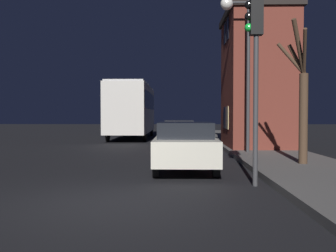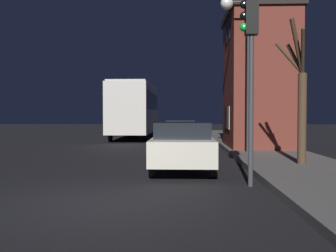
# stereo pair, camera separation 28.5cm
# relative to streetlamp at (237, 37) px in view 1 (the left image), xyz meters

# --- Properties ---
(ground_plane) EXTENTS (120.00, 120.00, 0.00)m
(ground_plane) POSITION_rel_streetlamp_xyz_m (-3.83, -8.18, -4.92)
(ground_plane) COLOR black
(brick_building) EXTENTS (3.25, 4.72, 6.58)m
(brick_building) POSITION_rel_streetlamp_xyz_m (1.48, 3.04, -1.43)
(brick_building) COLOR brown
(brick_building) RESTS_ON sidewalk
(streetlamp) EXTENTS (1.23, 0.52, 6.37)m
(streetlamp) POSITION_rel_streetlamp_xyz_m (0.00, 0.00, 0.00)
(streetlamp) COLOR #38383A
(streetlamp) RESTS_ON sidewalk
(traffic_light) EXTENTS (0.43, 0.24, 4.54)m
(traffic_light) POSITION_rel_streetlamp_xyz_m (-0.60, -6.48, -1.67)
(traffic_light) COLOR #38383A
(traffic_light) RESTS_ON ground
(bare_tree) EXTENTS (0.98, 1.23, 4.42)m
(bare_tree) POSITION_rel_streetlamp_xyz_m (1.47, -3.66, -2.75)
(bare_tree) COLOR #473323
(bare_tree) RESTS_ON sidewalk
(bus) EXTENTS (2.62, 9.91, 3.89)m
(bus) POSITION_rel_streetlamp_xyz_m (-5.73, 11.72, -2.62)
(bus) COLOR beige
(bus) RESTS_ON ground
(car_near_lane) EXTENTS (1.83, 4.33, 1.50)m
(car_near_lane) POSITION_rel_streetlamp_xyz_m (-2.23, -3.96, -4.12)
(car_near_lane) COLOR beige
(car_near_lane) RESTS_ON ground
(car_mid_lane) EXTENTS (1.70, 3.92, 1.43)m
(car_mid_lane) POSITION_rel_streetlamp_xyz_m (-2.36, 4.85, -4.16)
(car_mid_lane) COLOR #B21E19
(car_mid_lane) RESTS_ON ground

